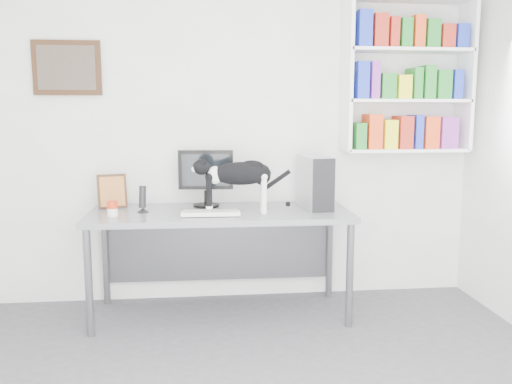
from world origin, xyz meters
TOP-DOWN VIEW (x-y plane):
  - room at (0.00, 0.00)m, footprint 4.01×4.01m
  - bookshelf at (1.40, 1.85)m, footprint 1.03×0.28m
  - wall_art at (-1.30, 1.97)m, footprint 0.52×0.04m
  - desk at (-0.14, 1.58)m, footprint 1.97×0.79m
  - monitor at (-0.24, 1.78)m, footprint 0.44×0.24m
  - keyboard at (-0.21, 1.41)m, footprint 0.43×0.17m
  - pc_tower at (0.60, 1.61)m, footprint 0.23×0.43m
  - speaker at (-0.71, 1.58)m, footprint 0.11×0.11m
  - leaning_print at (-0.97, 1.79)m, footprint 0.24×0.15m
  - soup_can at (-0.92, 1.46)m, footprint 0.08×0.08m
  - cat at (-0.00, 1.47)m, footprint 0.65×0.19m

SIDE VIEW (x-z plane):
  - desk at x=-0.14m, z-range 0.00..0.82m
  - keyboard at x=-0.21m, z-range 0.82..0.85m
  - soup_can at x=-0.92m, z-range 0.82..0.93m
  - speaker at x=-0.71m, z-range 0.82..1.03m
  - leaning_print at x=-0.97m, z-range 0.82..1.09m
  - cat at x=0.00m, z-range 0.82..1.22m
  - pc_tower at x=0.60m, z-range 0.82..1.23m
  - monitor at x=-0.24m, z-range 0.82..1.28m
  - room at x=0.00m, z-range 0.00..2.70m
  - bookshelf at x=1.40m, z-range 1.23..2.47m
  - wall_art at x=-1.30m, z-range 1.69..2.11m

